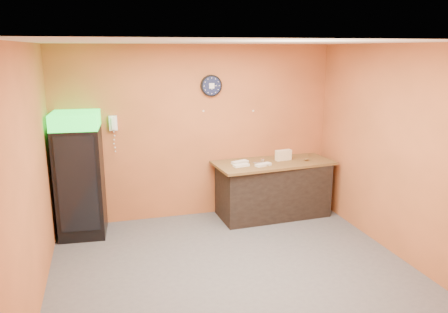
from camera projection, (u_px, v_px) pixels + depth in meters
name	position (u px, v px, depth m)	size (l,w,h in m)	color
floor	(233.00, 269.00, 5.56)	(4.50, 4.50, 0.00)	#47474C
back_wall	(198.00, 133.00, 7.09)	(4.50, 0.02, 2.80)	#C06536
left_wall	(31.00, 177.00, 4.63)	(0.02, 4.00, 2.80)	#C06536
right_wall	(395.00, 151.00, 5.81)	(0.02, 4.00, 2.80)	#C06536
ceiling	(234.00, 42.00, 4.88)	(4.50, 4.00, 0.02)	white
beverage_cooler	(80.00, 177.00, 6.36)	(0.70, 0.71, 1.85)	black
prep_counter	(273.00, 190.00, 7.26)	(1.77, 0.79, 0.89)	black
wall_clock	(211.00, 86.00, 6.94)	(0.34, 0.06, 0.34)	black
wall_phone	(113.00, 123.00, 6.64)	(0.12, 0.11, 0.23)	white
butcher_paper	(273.00, 163.00, 7.15)	(1.93, 0.85, 0.04)	brown
sub_roll_stack	(283.00, 155.00, 7.22)	(0.28, 0.13, 0.17)	beige
wrapped_sandwich_left	(241.00, 165.00, 6.85)	(0.25, 0.10, 0.04)	silver
wrapped_sandwich_mid	(263.00, 165.00, 6.89)	(0.26, 0.10, 0.04)	silver
wrapped_sandwich_right	(240.00, 162.00, 7.04)	(0.28, 0.11, 0.04)	silver
kitchen_tool	(263.00, 161.00, 7.06)	(0.07, 0.07, 0.07)	silver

